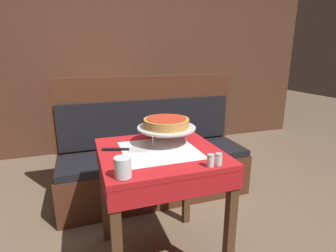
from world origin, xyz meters
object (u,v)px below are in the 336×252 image
(booth_bench, at_px, (154,163))
(pizza_server, at_px, (127,150))
(water_glass_near, at_px, (123,167))
(pepper_shaker, at_px, (218,159))
(pizza_pan_stand, at_px, (166,128))
(condiment_caddy, at_px, (117,97))
(deep_dish_pizza, at_px, (166,122))
(dining_table_front, at_px, (160,166))
(dining_table_rear, at_px, (110,111))
(salt_shaker, at_px, (210,160))

(booth_bench, xyz_separation_m, pizza_server, (-0.38, -0.76, 0.45))
(water_glass_near, distance_m, pepper_shaker, 0.48)
(pizza_pan_stand, relative_size, condiment_caddy, 1.97)
(booth_bench, bearing_deg, deep_dish_pizza, -99.14)
(pizza_pan_stand, distance_m, pizza_server, 0.28)
(dining_table_front, bearing_deg, booth_bench, 76.68)
(deep_dish_pizza, relative_size, water_glass_near, 2.96)
(dining_table_rear, bearing_deg, salt_shaker, -82.60)
(dining_table_rear, distance_m, pepper_shaker, 2.04)
(salt_shaker, bearing_deg, pepper_shaker, 0.00)
(booth_bench, xyz_separation_m, condiment_caddy, (-0.18, 0.92, 0.49))
(salt_shaker, relative_size, pepper_shaker, 1.01)
(booth_bench, bearing_deg, dining_table_front, -103.32)
(dining_table_front, relative_size, booth_bench, 0.44)
(pizza_server, height_order, condiment_caddy, condiment_caddy)
(pizza_server, xyz_separation_m, condiment_caddy, (0.19, 1.68, 0.04))
(deep_dish_pizza, relative_size, condiment_caddy, 1.52)
(condiment_caddy, bearing_deg, pizza_pan_stand, -87.61)
(dining_table_front, relative_size, water_glass_near, 8.00)
(pizza_pan_stand, height_order, pizza_server, pizza_pan_stand)
(pizza_pan_stand, relative_size, pizza_server, 1.37)
(dining_table_front, distance_m, pizza_pan_stand, 0.24)
(pizza_pan_stand, height_order, deep_dish_pizza, deep_dish_pizza)
(pizza_pan_stand, bearing_deg, pizza_server, -169.16)
(dining_table_front, relative_size, condiment_caddy, 4.12)
(deep_dish_pizza, distance_m, pizza_server, 0.30)
(dining_table_rear, relative_size, condiment_caddy, 4.25)
(pizza_pan_stand, bearing_deg, booth_bench, 80.86)
(water_glass_near, relative_size, pepper_shaker, 1.50)
(pizza_server, relative_size, water_glass_near, 2.79)
(booth_bench, height_order, salt_shaker, booth_bench)
(dining_table_rear, xyz_separation_m, pepper_shaker, (0.31, -2.01, 0.14))
(dining_table_rear, distance_m, deep_dish_pizza, 1.63)
(booth_bench, height_order, pizza_pan_stand, booth_bench)
(dining_table_front, bearing_deg, dining_table_rear, 93.03)
(dining_table_rear, xyz_separation_m, pizza_pan_stand, (0.17, -1.60, 0.20))
(condiment_caddy, bearing_deg, pepper_shaker, -84.25)
(pepper_shaker, bearing_deg, condiment_caddy, 95.75)
(dining_table_front, height_order, dining_table_rear, dining_table_front)
(dining_table_front, bearing_deg, deep_dish_pizza, 53.19)
(dining_table_rear, distance_m, condiment_caddy, 0.18)
(pizza_server, bearing_deg, deep_dish_pizza, 10.84)
(condiment_caddy, bearing_deg, dining_table_front, -90.35)
(pizza_pan_stand, relative_size, salt_shaker, 5.68)
(pizza_pan_stand, height_order, condiment_caddy, condiment_caddy)
(dining_table_front, height_order, pizza_pan_stand, pizza_pan_stand)
(deep_dish_pizza, bearing_deg, water_glass_near, -131.16)
(dining_table_front, relative_size, pizza_server, 2.87)
(pizza_server, xyz_separation_m, salt_shaker, (0.35, -0.36, 0.03))
(salt_shaker, bearing_deg, water_glass_near, 176.84)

